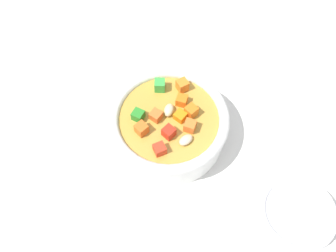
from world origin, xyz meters
TOP-DOWN VIEW (x-y plane):
  - ground_plane at (0.00, 0.00)cm, footprint 140.00×140.00cm
  - soup_bowl_main at (0.00, -0.00)cm, footprint 16.29×16.29cm
  - spoon at (11.51, -4.41)cm, footprint 3.97×19.81cm
  - side_bowl_small at (-12.32, -15.45)cm, footprint 9.29×9.29cm

SIDE VIEW (x-z plane):
  - ground_plane at x=0.00cm, z-range -2.00..0.00cm
  - spoon at x=11.51cm, z-range -0.05..0.84cm
  - side_bowl_small at x=-12.32cm, z-range 0.07..4.66cm
  - soup_bowl_main at x=0.00cm, z-range -0.24..6.46cm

